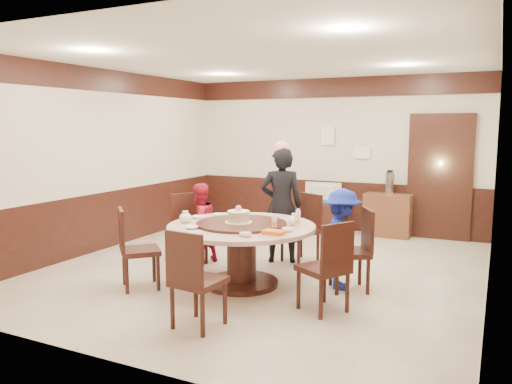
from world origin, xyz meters
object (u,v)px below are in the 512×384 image
at_px(person_standing, 281,205).
at_px(person_red, 200,223).
at_px(shrimp_platter, 274,234).
at_px(side_cabinet, 388,215).
at_px(banquet_table, 241,242).
at_px(tv_stand, 322,217).
at_px(television, 322,193).
at_px(birthday_cake, 239,217).
at_px(thermos, 390,183).
at_px(person_blue, 342,239).

relative_size(person_standing, person_red, 1.44).
bearing_deg(shrimp_platter, person_red, 147.36).
relative_size(person_standing, side_cabinet, 2.04).
distance_m(banquet_table, person_red, 1.18).
bearing_deg(side_cabinet, shrimp_platter, -96.26).
xyz_separation_m(tv_stand, side_cabinet, (1.20, 0.03, 0.12)).
relative_size(person_red, side_cabinet, 1.42).
distance_m(tv_stand, side_cabinet, 1.20).
bearing_deg(tv_stand, banquet_table, -87.44).
bearing_deg(television, birthday_cake, 86.75).
height_order(person_red, shrimp_platter, person_red).
height_order(person_standing, thermos, person_standing).
relative_size(person_blue, shrimp_platter, 4.00).
relative_size(person_standing, shrimp_platter, 5.44).
bearing_deg(tv_stand, birthday_cake, -87.74).
height_order(banquet_table, thermos, thermos).
bearing_deg(birthday_cake, person_red, 145.79).
height_order(person_standing, birthday_cake, person_standing).
distance_m(birthday_cake, shrimp_platter, 0.72).
relative_size(tv_stand, television, 1.26).
relative_size(person_blue, thermos, 3.16).
bearing_deg(person_blue, person_standing, 39.01).
bearing_deg(banquet_table, thermos, 73.45).
height_order(person_red, birthday_cake, person_red).
bearing_deg(thermos, person_red, -125.07).
bearing_deg(shrimp_platter, person_blue, 58.18).
relative_size(tv_stand, side_cabinet, 1.06).
xyz_separation_m(television, thermos, (1.21, 0.03, 0.25)).
xyz_separation_m(person_blue, side_cabinet, (-0.08, 3.12, -0.22)).
bearing_deg(television, tv_stand, 180.00).
bearing_deg(thermos, banquet_table, -106.55).
relative_size(person_blue, side_cabinet, 1.50).
xyz_separation_m(tv_stand, thermos, (1.21, 0.03, 0.69)).
xyz_separation_m(person_red, person_blue, (2.12, -0.20, 0.03)).
height_order(banquet_table, person_standing, person_standing).
distance_m(person_blue, thermos, 3.14).
distance_m(person_red, thermos, 3.59).
relative_size(person_red, television, 1.68).
xyz_separation_m(person_standing, birthday_cake, (-0.03, -1.23, 0.04)).
xyz_separation_m(person_standing, thermos, (1.04, 2.36, 0.12)).
xyz_separation_m(tv_stand, television, (0.00, 0.00, 0.44)).
height_order(person_blue, thermos, person_blue).
bearing_deg(television, person_blue, 106.97).
xyz_separation_m(birthday_cake, shrimp_platter, (0.62, -0.36, -0.08)).
distance_m(person_blue, birthday_cake, 1.26).
distance_m(banquet_table, person_blue, 1.20).
xyz_separation_m(birthday_cake, thermos, (1.07, 3.59, 0.09)).
bearing_deg(person_standing, person_blue, 120.53).
bearing_deg(person_blue, birthday_cake, 95.91).
relative_size(person_standing, person_blue, 1.36).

